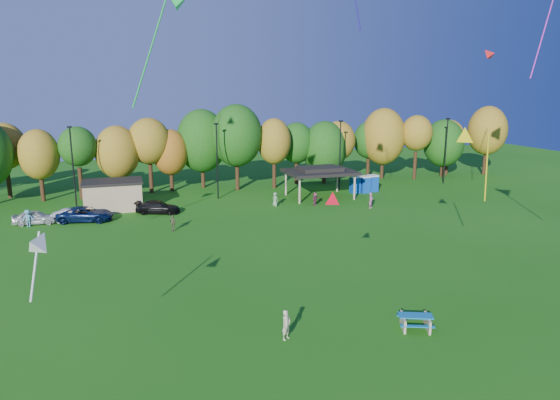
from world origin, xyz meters
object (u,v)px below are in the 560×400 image
object	(u,v)px
car_b	(73,215)
car_d	(158,207)
porta_potties	(364,184)
kite_flyer	(286,325)
picnic_table	(415,321)
car_a	(35,217)
car_c	(86,214)

from	to	relation	value
car_b	car_d	distance (m)	8.44
porta_potties	car_b	world-z (taller)	porta_potties
car_d	kite_flyer	bearing A→B (deg)	-152.74
kite_flyer	car_d	world-z (taller)	kite_flyer
porta_potties	kite_flyer	bearing A→B (deg)	-123.06
porta_potties	car_b	distance (m)	34.76
porta_potties	picnic_table	size ratio (longest dim) A/B	1.63
picnic_table	car_b	distance (m)	36.40
car_a	car_c	bearing A→B (deg)	-91.69
picnic_table	car_c	xyz separation A→B (m)	(-18.79, 30.07, 0.28)
car_a	kite_flyer	bearing A→B (deg)	-147.75
porta_potties	car_c	distance (m)	33.58
kite_flyer	car_d	xyz separation A→B (m)	(-4.39, 30.16, -0.15)
car_c	picnic_table	bearing A→B (deg)	-135.89
car_a	car_b	bearing A→B (deg)	-88.09
car_a	car_d	bearing A→B (deg)	-83.12
car_c	car_d	size ratio (longest dim) A/B	1.15
car_d	car_a	bearing A→B (deg)	112.50
porta_potties	picnic_table	world-z (taller)	porta_potties
kite_flyer	car_d	size ratio (longest dim) A/B	0.35
porta_potties	kite_flyer	distance (m)	39.83
kite_flyer	picnic_table	bearing A→B (deg)	-42.67
picnic_table	car_c	size ratio (longest dim) A/B	0.43
car_b	porta_potties	bearing A→B (deg)	-74.76
porta_potties	car_c	size ratio (longest dim) A/B	0.70
picnic_table	car_b	size ratio (longest dim) A/B	0.58
kite_flyer	car_b	xyz separation A→B (m)	(-12.79, 29.35, -0.17)
car_a	car_c	distance (m)	4.70
kite_flyer	car_c	size ratio (longest dim) A/B	0.31
picnic_table	car_a	world-z (taller)	car_a
car_b	car_d	xyz separation A→B (m)	(8.40, 0.82, 0.02)
car_d	car_c	bearing A→B (deg)	118.04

